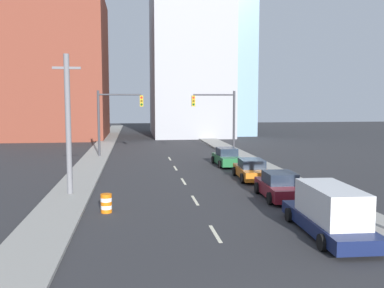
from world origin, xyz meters
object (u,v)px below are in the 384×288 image
at_px(traffic_signal_left, 111,114).
at_px(sedan_orange, 252,170).
at_px(traffic_barrel, 106,203).
at_px(sedan_maroon, 280,186).
at_px(box_truck_navy, 329,212).
at_px(traffic_signal_right, 222,114).
at_px(sedan_green, 227,157).
at_px(utility_pole_left_mid, 68,124).

xyz_separation_m(traffic_signal_left, sedan_orange, (10.55, -13.58, -3.62)).
distance_m(traffic_barrel, sedan_maroon, 9.86).
xyz_separation_m(box_truck_navy, sedan_maroon, (0.24, 6.82, -0.30)).
bearing_deg(sedan_orange, traffic_signal_right, 90.14).
height_order(sedan_orange, sedan_green, sedan_green).
relative_size(traffic_signal_left, sedan_orange, 1.37).
bearing_deg(sedan_maroon, sedan_green, 93.70).
xyz_separation_m(traffic_signal_right, sedan_green, (-1.01, -6.95, -3.58)).
bearing_deg(utility_pole_left_mid, traffic_barrel, -60.14).
distance_m(traffic_signal_left, sedan_orange, 17.57).
height_order(sedan_maroon, sedan_green, sedan_green).
xyz_separation_m(traffic_signal_left, traffic_barrel, (0.82, -21.60, -3.81)).
bearing_deg(sedan_maroon, traffic_signal_right, 90.24).
bearing_deg(sedan_green, box_truck_navy, -90.79).
relative_size(box_truck_navy, sedan_orange, 1.31).
bearing_deg(sedan_green, traffic_signal_left, 144.61).
bearing_deg(sedan_green, traffic_barrel, -123.61).
relative_size(traffic_signal_left, sedan_green, 1.44).
distance_m(traffic_barrel, sedan_green, 17.38).
bearing_deg(utility_pole_left_mid, sedan_green, 41.95).
height_order(traffic_signal_left, traffic_signal_right, same).
xyz_separation_m(sedan_maroon, sedan_green, (-0.33, 12.78, 0.00)).
distance_m(sedan_orange, sedan_green, 6.64).
distance_m(box_truck_navy, sedan_orange, 12.98).
xyz_separation_m(traffic_signal_right, box_truck_navy, (-0.92, -26.55, -3.29)).
bearing_deg(utility_pole_left_mid, traffic_signal_right, 53.94).
bearing_deg(traffic_barrel, sedan_green, 57.44).
height_order(utility_pole_left_mid, sedan_maroon, utility_pole_left_mid).
distance_m(traffic_barrel, sedan_orange, 12.60).
relative_size(traffic_barrel, sedan_orange, 0.20).
distance_m(traffic_signal_right, traffic_barrel, 24.26).
bearing_deg(sedan_orange, sedan_green, 96.07).
height_order(sedan_maroon, sedan_orange, sedan_maroon).
bearing_deg(box_truck_navy, traffic_signal_right, 90.27).
bearing_deg(traffic_barrel, utility_pole_left_mid, 119.86).
bearing_deg(sedan_orange, box_truck_navy, -88.42).
distance_m(traffic_signal_right, box_truck_navy, 26.77).
xyz_separation_m(utility_pole_left_mid, sedan_maroon, (12.04, -2.25, -3.56)).
xyz_separation_m(sedan_maroon, sedan_orange, (0.05, 6.15, -0.03)).
bearing_deg(traffic_barrel, box_truck_navy, -27.68).
bearing_deg(traffic_signal_left, traffic_signal_right, 0.00).
xyz_separation_m(traffic_signal_left, sedan_green, (10.17, -6.95, -3.58)).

